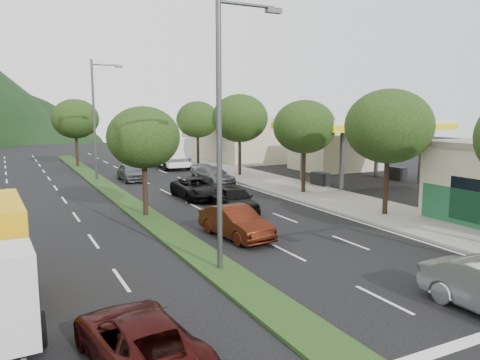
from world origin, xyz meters
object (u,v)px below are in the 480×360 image
tree_med_near (144,138)px  motorhome (167,151)px  tree_r_c (304,127)px  car_queue_b (213,176)px  suv_maroon (138,339)px  car_queue_c (236,222)px  tree_r_e (198,120)px  tree_r_b (389,126)px  car_queue_a (235,199)px  car_queue_d (196,188)px  streetlight_mid (96,114)px  car_queue_e (131,172)px  tree_med_far (75,119)px  streetlight_near (224,120)px  tree_r_d (240,118)px

tree_med_near → motorhome: tree_med_near is taller
tree_r_c → car_queue_b: size_ratio=1.32×
suv_maroon → car_queue_c: bearing=-133.6°
tree_r_c → tree_r_e: bearing=90.0°
tree_med_near → car_queue_c: (2.55, -6.18, -3.69)m
tree_r_b → car_queue_a: size_ratio=1.53×
suv_maroon → car_queue_a: 16.71m
tree_r_e → tree_med_near: tree_r_e is taller
suv_maroon → car_queue_b: bearing=-122.9°
car_queue_b → car_queue_d: car_queue_b is taller
tree_med_near → car_queue_a: bearing=-13.3°
tree_med_near → car_queue_a: 6.29m
tree_r_e → streetlight_mid: bearing=-149.3°
car_queue_e → tree_r_b: bearing=-63.6°
car_queue_b → car_queue_c: (-5.42, -15.00, 0.03)m
tree_r_c → car_queue_e: bearing=128.5°
tree_med_far → car_queue_e: (2.60, -12.18, -4.27)m
streetlight_mid → car_queue_a: streetlight_mid is taller
car_queue_c → car_queue_b: bearing=63.7°
tree_r_e → car_queue_d: (-7.45, -18.18, -4.20)m
streetlight_near → motorhome: (8.08, 31.37, -3.87)m
tree_r_c → streetlight_near: bearing=-134.5°
tree_r_c → car_queue_d: bearing=166.2°
tree_r_e → car_queue_b: 14.40m
car_queue_d → tree_r_c: bearing=-13.2°
streetlight_near → tree_r_e: bearing=69.8°
streetlight_mid → car_queue_b: (7.77, -6.18, -4.87)m
tree_r_e → streetlight_near: streetlight_near is taller
car_queue_c → tree_r_c: bearing=34.5°
car_queue_e → motorhome: motorhome is taller
car_queue_a → car_queue_b: bearing=80.4°
tree_r_d → streetlight_near: streetlight_near is taller
tree_r_e → suv_maroon: size_ratio=1.43×
tree_r_b → streetlight_mid: 24.09m
tree_r_e → car_queue_d: tree_r_e is taller
car_queue_a → tree_r_c: bearing=31.5°
suv_maroon → car_queue_d: size_ratio=0.94×
tree_med_far → suv_maroon: size_ratio=1.47×
tree_r_b → tree_med_far: tree_r_b is taller
tree_r_b → car_queue_e: (-9.40, 19.82, -4.30)m
tree_r_b → tree_r_c: bearing=90.0°
streetlight_near → car_queue_b: (7.77, 18.82, -4.87)m
tree_r_b → car_queue_c: 10.38m
car_queue_e → tree_r_e: bearing=42.0°
tree_med_near → tree_r_e: bearing=61.4°
car_queue_a → car_queue_d: car_queue_a is taller
tree_r_c → car_queue_b: 8.89m
tree_r_c → tree_med_near: (-12.00, -2.00, -0.32)m
car_queue_e → motorhome: (5.69, 7.54, 0.98)m
streetlight_near → suv_maroon: size_ratio=2.12×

